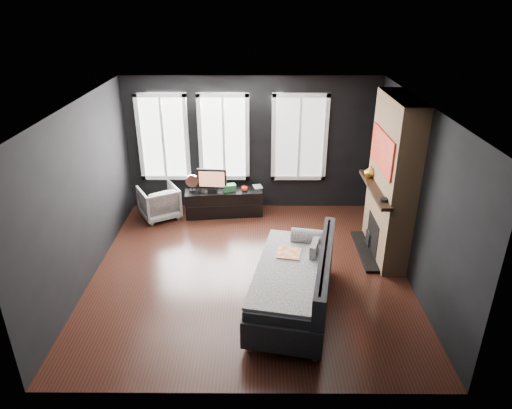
{
  "coord_description": "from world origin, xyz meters",
  "views": [
    {
      "loc": [
        0.13,
        -6.26,
        4.1
      ],
      "look_at": [
        0.1,
        0.3,
        1.05
      ],
      "focal_mm": 32.0,
      "sensor_mm": 36.0,
      "label": 1
    }
  ],
  "objects_px": {
    "armchair": "(159,201)",
    "mug": "(244,188)",
    "media_console": "(224,202)",
    "monitor": "(212,179)",
    "mantel_vase": "(370,171)",
    "book": "(254,182)",
    "sofa": "(293,278)"
  },
  "relations": [
    {
      "from": "monitor",
      "to": "mug",
      "type": "height_order",
      "value": "monitor"
    },
    {
      "from": "media_console",
      "to": "mug",
      "type": "height_order",
      "value": "mug"
    },
    {
      "from": "media_console",
      "to": "mug",
      "type": "distance_m",
      "value": 0.53
    },
    {
      "from": "media_console",
      "to": "book",
      "type": "distance_m",
      "value": 0.72
    },
    {
      "from": "media_console",
      "to": "mug",
      "type": "relative_size",
      "value": 12.79
    },
    {
      "from": "book",
      "to": "monitor",
      "type": "bearing_deg",
      "value": -166.98
    },
    {
      "from": "sofa",
      "to": "armchair",
      "type": "bearing_deg",
      "value": 141.89
    },
    {
      "from": "armchair",
      "to": "media_console",
      "type": "xyz_separation_m",
      "value": [
        1.28,
        0.15,
        -0.1
      ]
    },
    {
      "from": "armchair",
      "to": "mantel_vase",
      "type": "xyz_separation_m",
      "value": [
        3.88,
        -0.9,
        0.97
      ]
    },
    {
      "from": "armchair",
      "to": "mug",
      "type": "xyz_separation_m",
      "value": [
        1.7,
        0.11,
        0.23
      ]
    },
    {
      "from": "monitor",
      "to": "book",
      "type": "xyz_separation_m",
      "value": [
        0.82,
        0.19,
        -0.15
      ]
    },
    {
      "from": "mantel_vase",
      "to": "book",
      "type": "bearing_deg",
      "value": 149.08
    },
    {
      "from": "monitor",
      "to": "book",
      "type": "distance_m",
      "value": 0.85
    },
    {
      "from": "mug",
      "to": "media_console",
      "type": "bearing_deg",
      "value": 174.85
    },
    {
      "from": "mantel_vase",
      "to": "mug",
      "type": "bearing_deg",
      "value": 155.17
    },
    {
      "from": "armchair",
      "to": "mantel_vase",
      "type": "height_order",
      "value": "mantel_vase"
    },
    {
      "from": "sofa",
      "to": "armchair",
      "type": "distance_m",
      "value": 3.78
    },
    {
      "from": "media_console",
      "to": "mug",
      "type": "xyz_separation_m",
      "value": [
        0.42,
        -0.04,
        0.32
      ]
    },
    {
      "from": "sofa",
      "to": "armchair",
      "type": "height_order",
      "value": "sofa"
    },
    {
      "from": "monitor",
      "to": "sofa",
      "type": "bearing_deg",
      "value": -59.65
    },
    {
      "from": "sofa",
      "to": "mug",
      "type": "xyz_separation_m",
      "value": [
        -0.76,
        2.98,
        0.11
      ]
    },
    {
      "from": "armchair",
      "to": "mug",
      "type": "distance_m",
      "value": 1.71
    },
    {
      "from": "sofa",
      "to": "armchair",
      "type": "relative_size",
      "value": 3.09
    },
    {
      "from": "media_console",
      "to": "monitor",
      "type": "height_order",
      "value": "monitor"
    },
    {
      "from": "monitor",
      "to": "mantel_vase",
      "type": "distance_m",
      "value": 3.05
    },
    {
      "from": "sofa",
      "to": "media_console",
      "type": "distance_m",
      "value": 3.25
    },
    {
      "from": "mug",
      "to": "mantel_vase",
      "type": "bearing_deg",
      "value": -24.83
    },
    {
      "from": "monitor",
      "to": "mantel_vase",
      "type": "height_order",
      "value": "mantel_vase"
    },
    {
      "from": "media_console",
      "to": "armchair",
      "type": "bearing_deg",
      "value": -179.41
    },
    {
      "from": "mantel_vase",
      "to": "monitor",
      "type": "bearing_deg",
      "value": 160.27
    },
    {
      "from": "monitor",
      "to": "media_console",
      "type": "bearing_deg",
      "value": 14.82
    },
    {
      "from": "sofa",
      "to": "book",
      "type": "bearing_deg",
      "value": 111.71
    }
  ]
}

